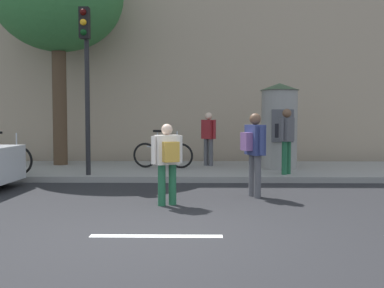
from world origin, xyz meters
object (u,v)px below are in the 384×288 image
(traffic_light, at_px, (86,63))
(bicycle_leaning, at_px, (163,154))
(pedestrian_in_dark_shirt, at_px, (254,147))
(poster_column, at_px, (279,125))
(bicycle_upright, at_px, (3,159))
(pedestrian_tallest, at_px, (168,158))
(pedestrian_in_red_top, at_px, (286,135))
(pedestrian_with_backpack, at_px, (208,135))

(traffic_light, xyz_separation_m, bicycle_leaning, (1.76, 1.72, -2.40))
(pedestrian_in_dark_shirt, bearing_deg, bicycle_leaning, 118.74)
(poster_column, distance_m, bicycle_upright, 7.51)
(pedestrian_tallest, bearing_deg, poster_column, 59.11)
(pedestrian_tallest, distance_m, pedestrian_in_red_top, 4.42)
(traffic_light, distance_m, poster_column, 5.58)
(pedestrian_tallest, bearing_deg, traffic_light, 125.80)
(pedestrian_with_backpack, xyz_separation_m, bicycle_upright, (-5.34, -2.05, -0.53))
(pedestrian_with_backpack, bearing_deg, pedestrian_tallest, -98.99)
(traffic_light, relative_size, bicycle_upright, 2.40)
(pedestrian_in_dark_shirt, xyz_separation_m, pedestrian_with_backpack, (-0.82, 4.53, 0.06))
(traffic_light, xyz_separation_m, pedestrian_with_backpack, (3.09, 2.35, -1.86))
(pedestrian_in_dark_shirt, distance_m, pedestrian_with_backpack, 4.61)
(bicycle_upright, bearing_deg, pedestrian_with_backpack, 21.00)
(traffic_light, distance_m, pedestrian_in_red_top, 5.33)
(poster_column, bearing_deg, bicycle_upright, -169.27)
(traffic_light, relative_size, pedestrian_tallest, 2.77)
(pedestrian_with_backpack, height_order, bicycle_leaning, pedestrian_with_backpack)
(pedestrian_tallest, height_order, pedestrian_in_red_top, pedestrian_in_red_top)
(traffic_light, relative_size, pedestrian_in_dark_shirt, 2.45)
(traffic_light, xyz_separation_m, bicycle_upright, (-2.25, 0.31, -2.40))
(pedestrian_in_red_top, relative_size, pedestrian_with_backpack, 1.05)
(pedestrian_in_red_top, bearing_deg, traffic_light, -176.24)
(pedestrian_tallest, relative_size, bicycle_leaning, 0.85)
(traffic_light, relative_size, pedestrian_in_red_top, 2.47)
(pedestrian_tallest, height_order, bicycle_upright, pedestrian_tallest)
(poster_column, xyz_separation_m, pedestrian_in_red_top, (-0.07, -1.37, -0.24))
(bicycle_leaning, bearing_deg, pedestrian_in_red_top, -23.20)
(pedestrian_with_backpack, bearing_deg, bicycle_upright, -159.00)
(traffic_light, distance_m, pedestrian_in_dark_shirt, 4.86)
(bicycle_upright, bearing_deg, pedestrian_tallest, -37.14)
(traffic_light, xyz_separation_m, poster_column, (5.08, 1.69, -1.56))
(pedestrian_in_dark_shirt, xyz_separation_m, pedestrian_in_red_top, (1.11, 2.51, 0.13))
(traffic_light, height_order, pedestrian_with_backpack, traffic_light)
(pedestrian_tallest, xyz_separation_m, bicycle_leaning, (-0.46, 4.81, -0.34))
(poster_column, distance_m, pedestrian_with_backpack, 2.13)
(pedestrian_tallest, xyz_separation_m, pedestrian_with_backpack, (0.86, 5.44, 0.20))
(poster_column, height_order, bicycle_leaning, poster_column)
(pedestrian_in_red_top, relative_size, bicycle_leaning, 0.95)
(pedestrian_in_dark_shirt, bearing_deg, pedestrian_tallest, -151.60)
(pedestrian_in_dark_shirt, relative_size, bicycle_upright, 0.98)
(poster_column, relative_size, pedestrian_tallest, 1.62)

